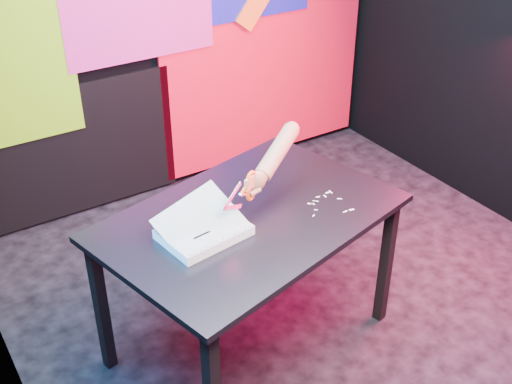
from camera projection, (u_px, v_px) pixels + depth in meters
room at (328, 58)px, 2.77m from camera, size 3.01×3.01×2.71m
backdrop at (188, 48)px, 4.05m from camera, size 2.88×0.05×2.08m
work_table at (250, 230)px, 2.85m from camera, size 1.45×1.13×0.75m
printout_stack at (204, 232)px, 2.66m from camera, size 0.39×0.30×0.18m
scissors at (249, 188)px, 2.75m from camera, size 0.23×0.12×0.15m
hand_forearm at (274, 156)px, 2.88m from camera, size 0.40×0.23×0.20m
paper_clippings at (326, 202)px, 2.89m from camera, size 0.20×0.19×0.00m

